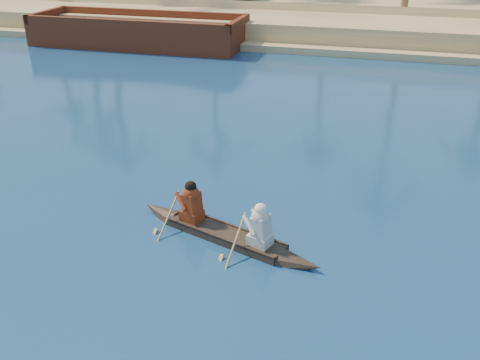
% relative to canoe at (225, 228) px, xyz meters
% --- Properties ---
extents(ground, '(160.00, 160.00, 0.00)m').
position_rel_canoe_xyz_m(ground, '(-2.85, -3.82, -0.25)').
color(ground, navy).
rests_on(ground, ground).
extents(shrub_cluster, '(100.00, 6.00, 2.40)m').
position_rel_canoe_xyz_m(shrub_cluster, '(-2.85, 27.68, 0.95)').
color(shrub_cluster, '#1F3011').
rests_on(shrub_cluster, ground).
extents(canoe, '(4.69, 2.11, 1.31)m').
position_rel_canoe_xyz_m(canoe, '(0.00, 0.00, 0.00)').
color(canoe, '#352B1D').
rests_on(canoe, ground).
extents(barge_mid, '(11.84, 4.00, 1.97)m').
position_rel_canoe_xyz_m(barge_mid, '(-10.69, 18.18, 0.44)').
color(barge_mid, maroon).
rests_on(barge_mid, ground).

